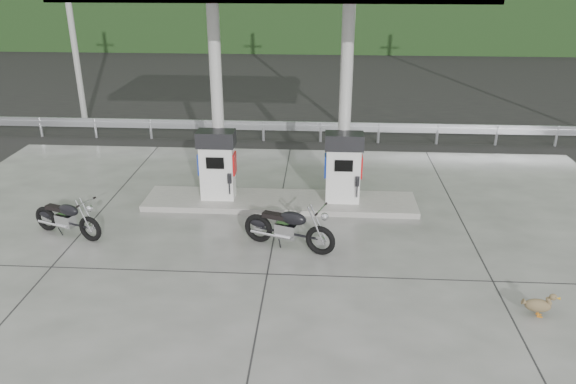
# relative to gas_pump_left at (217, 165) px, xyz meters

# --- Properties ---
(ground) EXTENTS (160.00, 160.00, 0.00)m
(ground) POSITION_rel_gas_pump_left_xyz_m (1.60, -2.50, -1.07)
(ground) COLOR black
(ground) RESTS_ON ground
(forecourt_apron) EXTENTS (18.00, 14.00, 0.02)m
(forecourt_apron) POSITION_rel_gas_pump_left_xyz_m (1.60, -2.50, -1.06)
(forecourt_apron) COLOR #62615D
(forecourt_apron) RESTS_ON ground
(pump_island) EXTENTS (7.00, 1.40, 0.15)m
(pump_island) POSITION_rel_gas_pump_left_xyz_m (1.60, 0.00, -0.98)
(pump_island) COLOR gray
(pump_island) RESTS_ON forecourt_apron
(gas_pump_left) EXTENTS (0.95, 0.55, 1.80)m
(gas_pump_left) POSITION_rel_gas_pump_left_xyz_m (0.00, 0.00, 0.00)
(gas_pump_left) COLOR white
(gas_pump_left) RESTS_ON pump_island
(gas_pump_right) EXTENTS (0.95, 0.55, 1.80)m
(gas_pump_right) POSITION_rel_gas_pump_left_xyz_m (3.20, 0.00, 0.00)
(gas_pump_right) COLOR white
(gas_pump_right) RESTS_ON pump_island
(canopy_column_left) EXTENTS (0.30, 0.30, 5.00)m
(canopy_column_left) POSITION_rel_gas_pump_left_xyz_m (0.00, 0.40, 1.60)
(canopy_column_left) COLOR silver
(canopy_column_left) RESTS_ON pump_island
(canopy_column_right) EXTENTS (0.30, 0.30, 5.00)m
(canopy_column_right) POSITION_rel_gas_pump_left_xyz_m (3.20, 0.40, 1.60)
(canopy_column_right) COLOR silver
(canopy_column_right) RESTS_ON pump_island
(guardrail) EXTENTS (26.00, 0.16, 1.42)m
(guardrail) POSITION_rel_gas_pump_left_xyz_m (1.60, 5.50, -0.36)
(guardrail) COLOR #A8ABB0
(guardrail) RESTS_ON ground
(road) EXTENTS (60.00, 7.00, 0.01)m
(road) POSITION_rel_gas_pump_left_xyz_m (1.60, 9.00, -1.07)
(road) COLOR black
(road) RESTS_ON ground
(utility_pole_a) EXTENTS (0.22, 0.22, 8.00)m
(utility_pole_a) POSITION_rel_gas_pump_left_xyz_m (-6.40, 7.00, 2.93)
(utility_pole_a) COLOR gray
(utility_pole_a) RESTS_ON ground
(utility_pole_b) EXTENTS (0.22, 0.22, 8.00)m
(utility_pole_b) POSITION_rel_gas_pump_left_xyz_m (3.60, 7.00, 2.93)
(utility_pole_b) COLOR gray
(utility_pole_b) RESTS_ON ground
(tree_band) EXTENTS (80.00, 6.00, 6.00)m
(tree_band) POSITION_rel_gas_pump_left_xyz_m (1.60, 27.50, 1.93)
(tree_band) COLOR black
(tree_band) RESTS_ON ground
(forested_hills) EXTENTS (100.00, 40.00, 140.00)m
(forested_hills) POSITION_rel_gas_pump_left_xyz_m (1.60, 57.50, -1.07)
(forested_hills) COLOR black
(forested_hills) RESTS_ON ground
(motorcycle_left) EXTENTS (1.88, 1.16, 0.85)m
(motorcycle_left) POSITION_rel_gas_pump_left_xyz_m (-3.13, -2.05, -0.63)
(motorcycle_left) COLOR black
(motorcycle_left) RESTS_ON forecourt_apron
(motorcycle_right) EXTENTS (2.11, 1.29, 0.95)m
(motorcycle_right) POSITION_rel_gas_pump_left_xyz_m (1.97, -2.34, -0.57)
(motorcycle_right) COLOR black
(motorcycle_right) RESTS_ON forecourt_apron
(duck) EXTENTS (0.58, 0.23, 0.40)m
(duck) POSITION_rel_gas_pump_left_xyz_m (6.56, -4.61, -0.85)
(duck) COLOR brown
(duck) RESTS_ON forecourt_apron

